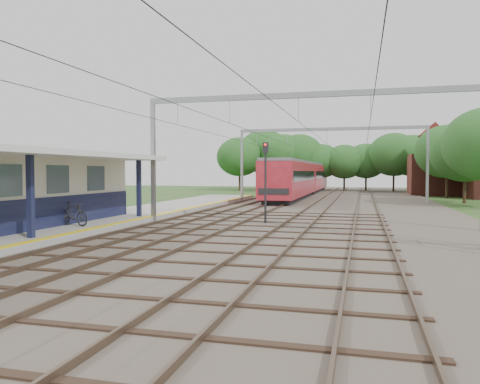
# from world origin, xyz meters

# --- Properties ---
(ground) EXTENTS (160.00, 160.00, 0.00)m
(ground) POSITION_xyz_m (0.00, 0.00, 0.00)
(ground) COLOR #2D4C1E
(ground) RESTS_ON ground
(ballast_bed) EXTENTS (18.00, 90.00, 0.10)m
(ballast_bed) POSITION_xyz_m (4.00, 30.00, 0.05)
(ballast_bed) COLOR #473D33
(ballast_bed) RESTS_ON ground
(platform) EXTENTS (5.00, 52.00, 0.35)m
(platform) POSITION_xyz_m (-7.50, 14.00, 0.17)
(platform) COLOR gray
(platform) RESTS_ON ground
(yellow_stripe) EXTENTS (0.45, 52.00, 0.01)m
(yellow_stripe) POSITION_xyz_m (-5.25, 14.00, 0.35)
(yellow_stripe) COLOR yellow
(yellow_stripe) RESTS_ON platform
(rail_tracks) EXTENTS (11.80, 88.00, 0.15)m
(rail_tracks) POSITION_xyz_m (1.50, 30.00, 0.18)
(rail_tracks) COLOR brown
(rail_tracks) RESTS_ON ballast_bed
(catenary_system) EXTENTS (17.22, 88.00, 7.00)m
(catenary_system) POSITION_xyz_m (3.39, 25.28, 5.51)
(catenary_system) COLOR gray
(catenary_system) RESTS_ON ground
(tree_band) EXTENTS (31.72, 30.88, 8.82)m
(tree_band) POSITION_xyz_m (3.84, 57.12, 4.92)
(tree_band) COLOR #382619
(tree_band) RESTS_ON ground
(house_far) EXTENTS (8.00, 6.12, 8.66)m
(house_far) POSITION_xyz_m (16.00, 52.00, 3.23)
(house_far) COLOR brown
(house_far) RESTS_ON ground
(bicycle) EXTENTS (1.96, 1.00, 1.13)m
(bicycle) POSITION_xyz_m (-6.69, 9.88, 0.92)
(bicycle) COLOR black
(bicycle) RESTS_ON platform
(train) EXTENTS (3.01, 37.41, 3.94)m
(train) POSITION_xyz_m (-0.50, 46.55, 2.20)
(train) COLOR black
(train) RESTS_ON ballast_bed
(signal_post) EXTENTS (0.32, 0.28, 4.48)m
(signal_post) POSITION_xyz_m (1.35, 15.59, 2.86)
(signal_post) COLOR black
(signal_post) RESTS_ON ground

